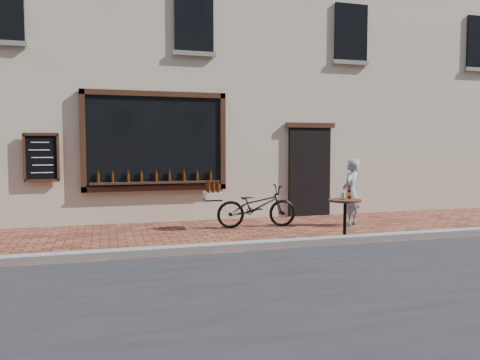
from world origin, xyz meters
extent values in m
plane|color=#51221A|center=(0.00, 0.00, 0.00)|extent=(90.00, 90.00, 0.00)
cube|color=slate|center=(0.00, 0.20, 0.06)|extent=(90.00, 0.25, 0.12)
cube|color=beige|center=(0.00, 6.50, 5.00)|extent=(28.00, 6.00, 10.00)
cube|color=black|center=(-1.90, 3.45, 1.85)|extent=(3.00, 0.06, 2.00)
cube|color=black|center=(-1.90, 3.43, 2.91)|extent=(3.24, 0.10, 0.12)
cube|color=black|center=(-1.90, 3.43, 0.79)|extent=(3.24, 0.10, 0.12)
cube|color=black|center=(-3.46, 3.43, 1.85)|extent=(0.12, 0.10, 2.24)
cube|color=black|center=(-0.34, 3.43, 1.85)|extent=(0.12, 0.10, 2.24)
cube|color=black|center=(-1.90, 3.38, 0.92)|extent=(2.90, 0.16, 0.05)
cube|color=black|center=(1.90, 3.46, 1.10)|extent=(1.10, 0.10, 2.20)
cube|color=black|center=(1.90, 3.43, 2.26)|extent=(1.30, 0.10, 0.12)
cube|color=black|center=(-4.30, 3.44, 1.50)|extent=(0.62, 0.04, 0.92)
cylinder|color=#3D1C07|center=(-3.15, 3.38, 1.04)|extent=(0.06, 0.06, 0.19)
cylinder|color=#3D1C07|center=(-2.84, 3.38, 1.04)|extent=(0.06, 0.06, 0.19)
cylinder|color=#3D1C07|center=(-2.52, 3.38, 1.04)|extent=(0.06, 0.06, 0.19)
cylinder|color=#3D1C07|center=(-2.21, 3.38, 1.04)|extent=(0.06, 0.06, 0.19)
cylinder|color=#3D1C07|center=(-1.90, 3.38, 1.04)|extent=(0.06, 0.06, 0.19)
cylinder|color=#3D1C07|center=(-1.59, 3.38, 1.04)|extent=(0.06, 0.06, 0.19)
cylinder|color=#3D1C07|center=(-1.27, 3.38, 1.04)|extent=(0.06, 0.06, 0.19)
cylinder|color=#3D1C07|center=(-0.96, 3.38, 1.04)|extent=(0.06, 0.06, 0.19)
cylinder|color=#3D1C07|center=(-0.65, 3.38, 1.04)|extent=(0.06, 0.06, 0.19)
cube|color=black|center=(-5.00, 3.46, 4.60)|extent=(0.90, 0.06, 1.40)
cube|color=black|center=(-1.00, 3.46, 4.60)|extent=(0.90, 0.06, 1.40)
cube|color=black|center=(3.00, 3.46, 4.60)|extent=(0.90, 0.06, 1.40)
imported|color=black|center=(0.10, 2.20, 0.45)|extent=(1.77, 0.72, 0.91)
cube|color=black|center=(-0.86, 2.27, 0.62)|extent=(0.38, 0.51, 0.03)
cube|color=silver|center=(-0.86, 2.27, 0.71)|extent=(0.38, 0.53, 0.14)
cylinder|color=#3D1C07|center=(-0.77, 2.08, 0.88)|extent=(0.06, 0.06, 0.19)
cylinder|color=#3D1C07|center=(-0.87, 2.09, 0.88)|extent=(0.06, 0.06, 0.19)
cylinder|color=#3D1C07|center=(-0.97, 2.09, 0.88)|extent=(0.06, 0.06, 0.19)
cylinder|color=#3D1C07|center=(-0.76, 2.20, 0.88)|extent=(0.06, 0.06, 0.19)
cylinder|color=#3D1C07|center=(-0.86, 2.21, 0.88)|extent=(0.06, 0.06, 0.19)
cylinder|color=#3D1C07|center=(-0.96, 2.22, 0.88)|extent=(0.06, 0.06, 0.19)
cylinder|color=#3D1C07|center=(-0.75, 2.32, 0.88)|extent=(0.06, 0.06, 0.19)
cylinder|color=#3D1C07|center=(-0.85, 2.33, 0.88)|extent=(0.06, 0.06, 0.19)
cylinder|color=#3D1C07|center=(-0.95, 2.34, 0.88)|extent=(0.06, 0.06, 0.19)
cylinder|color=#3D1C07|center=(-0.75, 2.44, 0.88)|extent=(0.06, 0.06, 0.19)
cylinder|color=black|center=(1.18, 0.35, 0.01)|extent=(0.44, 0.44, 0.03)
cylinder|color=black|center=(1.18, 0.35, 0.38)|extent=(0.06, 0.06, 0.70)
cylinder|color=#331D11|center=(1.18, 0.35, 0.75)|extent=(0.60, 0.60, 0.04)
cylinder|color=gold|center=(1.30, 0.41, 0.86)|extent=(0.06, 0.06, 0.06)
cylinder|color=white|center=(1.08, 0.28, 0.83)|extent=(0.08, 0.08, 0.13)
imported|color=gray|center=(2.14, 1.83, 0.73)|extent=(0.63, 0.61, 1.46)
camera|label=1|loc=(-3.03, -7.25, 1.73)|focal=35.00mm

